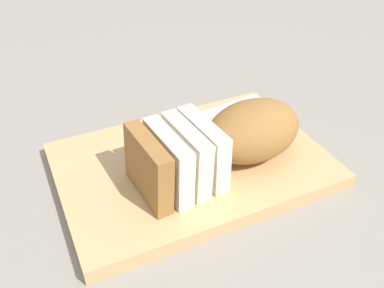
% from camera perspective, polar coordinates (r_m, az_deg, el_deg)
% --- Properties ---
extents(ground_plane, '(3.00, 3.00, 0.00)m').
position_cam_1_polar(ground_plane, '(0.69, 0.00, -3.56)').
color(ground_plane, gray).
extents(cutting_board, '(0.42, 0.29, 0.02)m').
position_cam_1_polar(cutting_board, '(0.68, 0.00, -2.82)').
color(cutting_board, tan).
rests_on(cutting_board, ground_plane).
extents(bread_loaf, '(0.29, 0.14, 0.09)m').
position_cam_1_polar(bread_loaf, '(0.64, 4.71, 0.53)').
color(bread_loaf, '#996633').
rests_on(bread_loaf, cutting_board).
extents(bread_knife, '(0.24, 0.05, 0.02)m').
position_cam_1_polar(bread_knife, '(0.76, -1.52, 3.30)').
color(bread_knife, silver).
rests_on(bread_knife, cutting_board).
extents(crumb_near_knife, '(0.00, 0.00, 0.00)m').
position_cam_1_polar(crumb_near_knife, '(0.70, 2.26, -0.45)').
color(crumb_near_knife, tan).
rests_on(crumb_near_knife, cutting_board).
extents(crumb_near_loaf, '(0.00, 0.00, 0.00)m').
position_cam_1_polar(crumb_near_loaf, '(0.67, -0.61, -2.52)').
color(crumb_near_loaf, tan).
rests_on(crumb_near_loaf, cutting_board).
extents(crumb_stray_left, '(0.01, 0.01, 0.01)m').
position_cam_1_polar(crumb_stray_left, '(0.72, 1.12, 1.03)').
color(crumb_stray_left, tan).
rests_on(crumb_stray_left, cutting_board).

